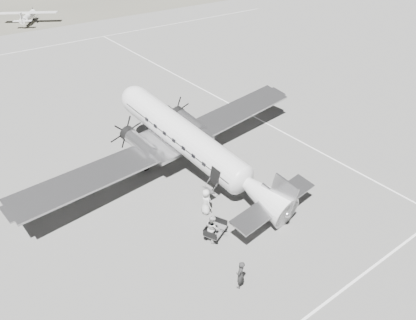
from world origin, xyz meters
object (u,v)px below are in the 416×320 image
at_px(light_plane_right, 29,17).
at_px(baggage_cart_near, 215,230).
at_px(ground_crew, 240,275).
at_px(passenger, 206,202).
at_px(ramp_agent, 212,228).
at_px(dc3_airliner, 192,145).

distance_m(light_plane_right, baggage_cart_near, 62.10).
distance_m(baggage_cart_near, ground_crew, 4.22).
bearing_deg(passenger, baggage_cart_near, 163.16).
bearing_deg(passenger, ground_crew, 165.07).
distance_m(baggage_cart_near, ramp_agent, 0.61).
relative_size(light_plane_right, ramp_agent, 5.19).
height_order(dc3_airliner, ground_crew, dc3_airliner).
bearing_deg(ramp_agent, dc3_airliner, -16.45).
bearing_deg(ground_crew, baggage_cart_near, -141.11).
bearing_deg(ramp_agent, ground_crew, 174.39).
height_order(ramp_agent, passenger, passenger).
height_order(baggage_cart_near, ramp_agent, ramp_agent).
relative_size(dc3_airliner, light_plane_right, 2.72).
distance_m(dc3_airliner, light_plane_right, 55.18).
xyz_separation_m(dc3_airliner, baggage_cart_near, (-2.93, -6.72, -2.08)).
relative_size(baggage_cart_near, ground_crew, 0.90).
distance_m(light_plane_right, ground_crew, 66.20).
bearing_deg(ramp_agent, light_plane_right, 2.76).
xyz_separation_m(light_plane_right, baggage_cart_near, (-6.49, -61.76, -0.56)).
relative_size(dc3_airliner, passenger, 13.97).
height_order(light_plane_right, ramp_agent, light_plane_right).
relative_size(ground_crew, ramp_agent, 0.96).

